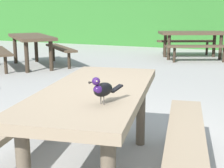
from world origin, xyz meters
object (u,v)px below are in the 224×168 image
Objects in this scene: picnic_table_foreground at (96,110)px; picnic_table_far_centre at (193,38)px; bird_grackle at (102,89)px; picnic_table_mid_left at (31,43)px.

picnic_table_far_centre is (-0.28, 6.96, 0.00)m from picnic_table_foreground.
bird_grackle is at bearing -60.00° from picnic_table_foreground.
picnic_table_mid_left and picnic_table_far_centre have the same top height.
picnic_table_far_centre is at bearing 40.29° from picnic_table_mid_left.
picnic_table_far_centre is at bearing 94.00° from bird_grackle.
picnic_table_foreground is at bearing -87.66° from picnic_table_far_centre.
bird_grackle is 7.38m from picnic_table_far_centre.
picnic_table_foreground is at bearing 120.00° from bird_grackle.
picnic_table_foreground is 6.96m from picnic_table_far_centre.
bird_grackle is (0.23, -0.40, 0.29)m from picnic_table_foreground.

